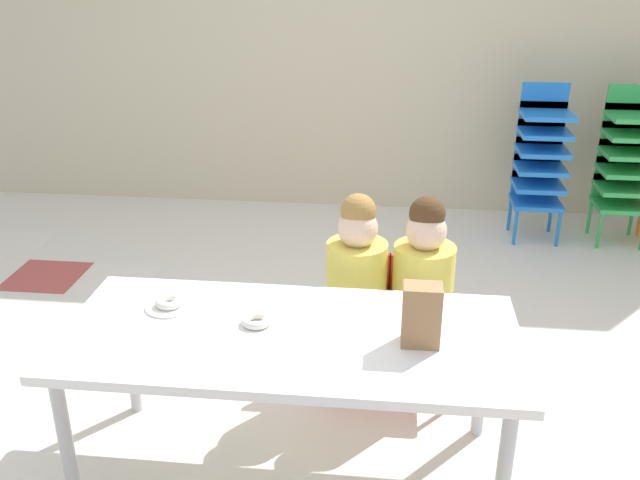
{
  "coord_description": "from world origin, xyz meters",
  "views": [
    {
      "loc": [
        0.28,
        -2.67,
        1.86
      ],
      "look_at": [
        0.02,
        -0.36,
        0.86
      ],
      "focal_mm": 38.6,
      "sensor_mm": 36.0,
      "label": 1
    }
  ],
  "objects_px": {
    "seated_child_middle_seat": "(423,279)",
    "paper_bag_brown": "(421,315)",
    "kid_chair_blue_stack": "(540,155)",
    "paper_plate_near_edge": "(170,306)",
    "donut_powdered_on_plate": "(169,302)",
    "craft_table": "(290,346)",
    "kid_chair_green_stack": "(626,158)",
    "donut_powdered_loose": "(256,320)",
    "seated_child_near_camera": "(357,276)"
  },
  "relations": [
    {
      "from": "kid_chair_blue_stack",
      "to": "seated_child_near_camera",
      "type": "bearing_deg",
      "value": -120.33
    },
    {
      "from": "seated_child_middle_seat",
      "to": "paper_bag_brown",
      "type": "height_order",
      "value": "seated_child_middle_seat"
    },
    {
      "from": "seated_child_near_camera",
      "to": "paper_plate_near_edge",
      "type": "relative_size",
      "value": 5.1
    },
    {
      "from": "kid_chair_blue_stack",
      "to": "kid_chair_green_stack",
      "type": "height_order",
      "value": "same"
    },
    {
      "from": "craft_table",
      "to": "kid_chair_blue_stack",
      "type": "distance_m",
      "value": 2.81
    },
    {
      "from": "kid_chair_blue_stack",
      "to": "kid_chair_green_stack",
      "type": "relative_size",
      "value": 1.0
    },
    {
      "from": "craft_table",
      "to": "kid_chair_green_stack",
      "type": "height_order",
      "value": "kid_chair_green_stack"
    },
    {
      "from": "seated_child_near_camera",
      "to": "donut_powdered_on_plate",
      "type": "bearing_deg",
      "value": -145.87
    },
    {
      "from": "seated_child_near_camera",
      "to": "paper_plate_near_edge",
      "type": "bearing_deg",
      "value": -145.87
    },
    {
      "from": "seated_child_near_camera",
      "to": "kid_chair_green_stack",
      "type": "xyz_separation_m",
      "value": [
        1.65,
        1.9,
        0.02
      ]
    },
    {
      "from": "donut_powdered_on_plate",
      "to": "donut_powdered_loose",
      "type": "relative_size",
      "value": 0.95
    },
    {
      "from": "seated_child_near_camera",
      "to": "donut_powdered_on_plate",
      "type": "height_order",
      "value": "seated_child_near_camera"
    },
    {
      "from": "kid_chair_blue_stack",
      "to": "kid_chair_green_stack",
      "type": "distance_m",
      "value": 0.54
    },
    {
      "from": "kid_chair_blue_stack",
      "to": "paper_bag_brown",
      "type": "xyz_separation_m",
      "value": [
        -0.86,
        -2.51,
        0.14
      ]
    },
    {
      "from": "paper_plate_near_edge",
      "to": "donut_powdered_loose",
      "type": "distance_m",
      "value": 0.36
    },
    {
      "from": "kid_chair_blue_stack",
      "to": "donut_powdered_loose",
      "type": "relative_size",
      "value": 9.52
    },
    {
      "from": "paper_bag_brown",
      "to": "donut_powdered_on_plate",
      "type": "bearing_deg",
      "value": 170.61
    },
    {
      "from": "kid_chair_blue_stack",
      "to": "paper_plate_near_edge",
      "type": "bearing_deg",
      "value": -127.18
    },
    {
      "from": "craft_table",
      "to": "seated_child_middle_seat",
      "type": "bearing_deg",
      "value": 50.57
    },
    {
      "from": "seated_child_middle_seat",
      "to": "donut_powdered_on_plate",
      "type": "height_order",
      "value": "seated_child_middle_seat"
    },
    {
      "from": "kid_chair_blue_stack",
      "to": "paper_bag_brown",
      "type": "relative_size",
      "value": 4.73
    },
    {
      "from": "kid_chair_blue_stack",
      "to": "kid_chair_green_stack",
      "type": "xyz_separation_m",
      "value": [
        0.54,
        0.0,
        0.0
      ]
    },
    {
      "from": "craft_table",
      "to": "donut_powdered_loose",
      "type": "distance_m",
      "value": 0.15
    },
    {
      "from": "seated_child_near_camera",
      "to": "seated_child_middle_seat",
      "type": "relative_size",
      "value": 1.0
    },
    {
      "from": "seated_child_middle_seat",
      "to": "paper_bag_brown",
      "type": "bearing_deg",
      "value": -93.02
    },
    {
      "from": "paper_bag_brown",
      "to": "donut_powdered_on_plate",
      "type": "xyz_separation_m",
      "value": [
        -0.93,
        0.15,
        -0.09
      ]
    },
    {
      "from": "paper_bag_brown",
      "to": "paper_plate_near_edge",
      "type": "height_order",
      "value": "paper_bag_brown"
    },
    {
      "from": "craft_table",
      "to": "kid_chair_blue_stack",
      "type": "relative_size",
      "value": 1.55
    },
    {
      "from": "kid_chair_green_stack",
      "to": "donut_powdered_on_plate",
      "type": "xyz_separation_m",
      "value": [
        -2.33,
        -2.36,
        0.06
      ]
    },
    {
      "from": "kid_chair_green_stack",
      "to": "kid_chair_blue_stack",
      "type": "bearing_deg",
      "value": 180.0
    },
    {
      "from": "kid_chair_green_stack",
      "to": "paper_bag_brown",
      "type": "xyz_separation_m",
      "value": [
        -1.4,
        -2.51,
        0.14
      ]
    },
    {
      "from": "seated_child_near_camera",
      "to": "kid_chair_blue_stack",
      "type": "bearing_deg",
      "value": 59.67
    },
    {
      "from": "seated_child_near_camera",
      "to": "paper_bag_brown",
      "type": "relative_size",
      "value": 4.17
    },
    {
      "from": "craft_table",
      "to": "kid_chair_green_stack",
      "type": "distance_m",
      "value": 3.1
    },
    {
      "from": "seated_child_middle_seat",
      "to": "kid_chair_blue_stack",
      "type": "distance_m",
      "value": 2.07
    },
    {
      "from": "paper_bag_brown",
      "to": "seated_child_middle_seat",
      "type": "bearing_deg",
      "value": 86.98
    },
    {
      "from": "paper_plate_near_edge",
      "to": "donut_powdered_loose",
      "type": "relative_size",
      "value": 1.65
    },
    {
      "from": "seated_child_middle_seat",
      "to": "seated_child_near_camera",
      "type": "bearing_deg",
      "value": 180.0
    },
    {
      "from": "seated_child_near_camera",
      "to": "kid_chair_blue_stack",
      "type": "height_order",
      "value": "kid_chair_blue_stack"
    },
    {
      "from": "paper_plate_near_edge",
      "to": "seated_child_near_camera",
      "type": "bearing_deg",
      "value": 34.13
    },
    {
      "from": "craft_table",
      "to": "paper_bag_brown",
      "type": "relative_size",
      "value": 7.33
    },
    {
      "from": "seated_child_near_camera",
      "to": "seated_child_middle_seat",
      "type": "xyz_separation_m",
      "value": [
        0.28,
        0.0,
        0.0
      ]
    },
    {
      "from": "seated_child_near_camera",
      "to": "seated_child_middle_seat",
      "type": "distance_m",
      "value": 0.28
    },
    {
      "from": "seated_child_near_camera",
      "to": "kid_chair_blue_stack",
      "type": "xyz_separation_m",
      "value": [
        1.11,
        1.9,
        0.02
      ]
    },
    {
      "from": "craft_table",
      "to": "seated_child_near_camera",
      "type": "xyz_separation_m",
      "value": [
        0.2,
        0.59,
        -0.0
      ]
    },
    {
      "from": "donut_powdered_on_plate",
      "to": "donut_powdered_loose",
      "type": "xyz_separation_m",
      "value": [
        0.35,
        -0.09,
        -0.01
      ]
    },
    {
      "from": "kid_chair_blue_stack",
      "to": "donut_powdered_loose",
      "type": "distance_m",
      "value": 2.83
    },
    {
      "from": "kid_chair_blue_stack",
      "to": "paper_plate_near_edge",
      "type": "distance_m",
      "value": 2.96
    },
    {
      "from": "craft_table",
      "to": "paper_plate_near_edge",
      "type": "distance_m",
      "value": 0.5
    },
    {
      "from": "paper_bag_brown",
      "to": "donut_powdered_loose",
      "type": "relative_size",
      "value": 2.01
    }
  ]
}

